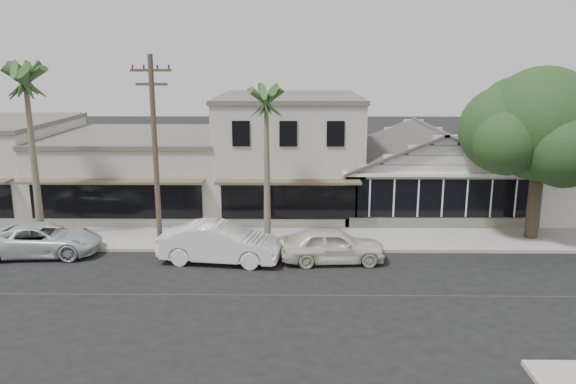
{
  "coord_description": "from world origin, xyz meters",
  "views": [
    {
      "loc": [
        -2.69,
        -19.88,
        8.73
      ],
      "look_at": [
        -2.98,
        6.0,
        2.64
      ],
      "focal_mm": 35.0,
      "sensor_mm": 36.0,
      "label": 1
    }
  ],
  "objects_px": {
    "car_2": "(42,240)",
    "shade_tree": "(538,127)",
    "car_0": "(333,245)",
    "utility_pole": "(155,149)",
    "car_1": "(220,243)"
  },
  "relations": [
    {
      "from": "car_0",
      "to": "shade_tree",
      "type": "relative_size",
      "value": 0.54
    },
    {
      "from": "car_1",
      "to": "car_2",
      "type": "xyz_separation_m",
      "value": [
        -8.27,
        0.8,
        -0.15
      ]
    },
    {
      "from": "utility_pole",
      "to": "shade_tree",
      "type": "relative_size",
      "value": 1.06
    },
    {
      "from": "utility_pole",
      "to": "car_0",
      "type": "height_order",
      "value": "utility_pole"
    },
    {
      "from": "utility_pole",
      "to": "shade_tree",
      "type": "distance_m",
      "value": 18.16
    },
    {
      "from": "car_0",
      "to": "shade_tree",
      "type": "height_order",
      "value": "shade_tree"
    },
    {
      "from": "car_2",
      "to": "shade_tree",
      "type": "xyz_separation_m",
      "value": [
        23.27,
        2.73,
        4.87
      ]
    },
    {
      "from": "car_0",
      "to": "utility_pole",
      "type": "bearing_deg",
      "value": 75.96
    },
    {
      "from": "car_1",
      "to": "car_2",
      "type": "relative_size",
      "value": 1.01
    },
    {
      "from": "utility_pole",
      "to": "car_1",
      "type": "height_order",
      "value": "utility_pole"
    },
    {
      "from": "car_2",
      "to": "shade_tree",
      "type": "height_order",
      "value": "shade_tree"
    },
    {
      "from": "car_0",
      "to": "shade_tree",
      "type": "distance_m",
      "value": 11.64
    },
    {
      "from": "car_1",
      "to": "car_2",
      "type": "bearing_deg",
      "value": 91.65
    },
    {
      "from": "utility_pole",
      "to": "car_0",
      "type": "relative_size",
      "value": 1.97
    },
    {
      "from": "utility_pole",
      "to": "car_0",
      "type": "xyz_separation_m",
      "value": [
        8.03,
        -1.52,
        -4.01
      ]
    }
  ]
}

